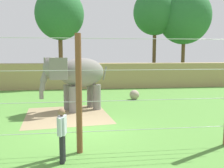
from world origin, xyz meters
TOP-DOWN VIEW (x-y plane):
  - ground_plane at (0.00, 0.00)m, footprint 120.00×120.00m
  - dirt_patch at (-0.83, 2.70)m, footprint 4.83×4.97m
  - embankment_wall at (0.00, 13.30)m, footprint 36.00×1.80m
  - elephant at (-0.30, 3.84)m, footprint 3.92×2.69m
  - enrichment_ball at (3.76, 6.66)m, footprint 0.70×0.70m
  - cable_fence at (-0.04, -2.38)m, footprint 11.22×0.20m
  - zookeeper at (-0.63, -3.06)m, footprint 0.27×0.59m
  - tree_far_left at (-2.18, 15.84)m, footprint 5.03×5.03m
  - tree_left_of_centre at (9.09, 19.27)m, footprint 5.34×5.34m
  - tree_right_of_centre at (12.67, 18.74)m, footprint 6.39×6.39m

SIDE VIEW (x-z plane):
  - ground_plane at x=0.00m, z-range 0.00..0.00m
  - dirt_patch at x=-0.83m, z-range 0.00..0.01m
  - enrichment_ball at x=3.76m, z-range 0.00..0.70m
  - zookeeper at x=-0.63m, z-range 0.09..1.76m
  - embankment_wall at x=0.00m, z-range 0.00..2.41m
  - cable_fence at x=-0.04m, z-range 0.01..3.93m
  - elephant at x=-0.30m, z-range 0.51..3.62m
  - tree_far_left at x=-2.18m, z-range 2.35..12.40m
  - tree_right_of_centre at x=12.67m, z-range 2.24..13.48m
  - tree_left_of_centre at x=9.09m, z-range 2.79..14.05m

